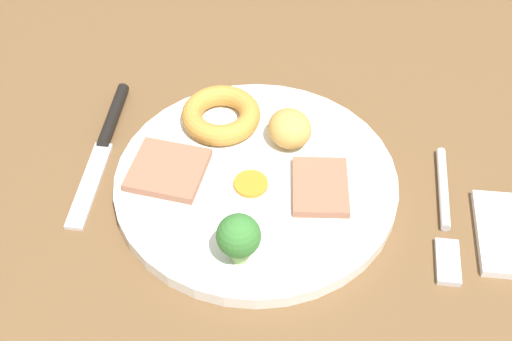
{
  "coord_description": "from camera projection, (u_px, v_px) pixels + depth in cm",
  "views": [
    {
      "loc": [
        -5.26,
        41.9,
        54.26
      ],
      "look_at": [
        3.35,
        -0.98,
        6.0
      ],
      "focal_mm": 50.48,
      "sensor_mm": 36.0,
      "label": 1
    }
  ],
  "objects": [
    {
      "name": "dinner_plate",
      "position": [
        256.0,
        183.0,
        0.66
      ],
      "size": [
        26.05,
        26.05,
        1.4
      ],
      "primitive_type": "cylinder",
      "color": "white",
      "rests_on": "dining_table"
    },
    {
      "name": "yorkshire_pudding",
      "position": [
        221.0,
        115.0,
        0.7
      ],
      "size": [
        7.72,
        7.72,
        2.04
      ],
      "primitive_type": "torus",
      "color": "#C68938",
      "rests_on": "dinner_plate"
    },
    {
      "name": "dining_table",
      "position": [
        289.0,
        214.0,
        0.67
      ],
      "size": [
        120.0,
        84.0,
        3.6
      ],
      "primitive_type": "cube",
      "color": "brown",
      "rests_on": "ground"
    },
    {
      "name": "fork",
      "position": [
        445.0,
        217.0,
        0.64
      ],
      "size": [
        2.58,
        15.32,
        0.9
      ],
      "rotation": [
        0.0,
        0.0,
        1.65
      ],
      "color": "silver",
      "rests_on": "dining_table"
    },
    {
      "name": "roast_potato_left",
      "position": [
        290.0,
        129.0,
        0.68
      ],
      "size": [
        5.88,
        5.94,
        3.46
      ],
      "primitive_type": "ellipsoid",
      "rotation": [
        0.0,
        0.0,
        5.39
      ],
      "color": "tan",
      "rests_on": "dinner_plate"
    },
    {
      "name": "meat_slice_main",
      "position": [
        320.0,
        187.0,
        0.65
      ],
      "size": [
        6.03,
        7.35,
        0.8
      ],
      "primitive_type": "cube",
      "rotation": [
        0.0,
        0.0,
        4.88
      ],
      "color": "#9E664C",
      "rests_on": "dinner_plate"
    },
    {
      "name": "knife",
      "position": [
        105.0,
        139.0,
        0.71
      ],
      "size": [
        2.89,
        18.56,
        1.2
      ],
      "rotation": [
        0.0,
        0.0,
        1.65
      ],
      "color": "black",
      "rests_on": "dining_table"
    },
    {
      "name": "carrot_coin_front",
      "position": [
        251.0,
        182.0,
        0.65
      ],
      "size": [
        3.13,
        3.13,
        0.41
      ],
      "primitive_type": "cylinder",
      "color": "orange",
      "rests_on": "dinner_plate"
    },
    {
      "name": "meat_slice_under",
      "position": [
        169.0,
        166.0,
        0.66
      ],
      "size": [
        6.96,
        6.69,
        0.8
      ],
      "primitive_type": "cube",
      "rotation": [
        0.0,
        0.0,
        6.23
      ],
      "color": "#9E664C",
      "rests_on": "dinner_plate"
    },
    {
      "name": "broccoli_floret",
      "position": [
        239.0,
        237.0,
        0.58
      ],
      "size": [
        3.69,
        3.69,
        4.86
      ],
      "color": "#8CB766",
      "rests_on": "dinner_plate"
    }
  ]
}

